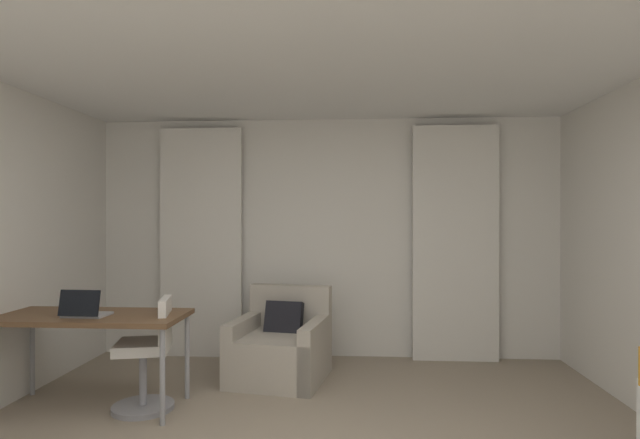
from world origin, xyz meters
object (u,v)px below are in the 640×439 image
(desk, at_px, (92,322))
(laptop, at_px, (85,311))
(desk_chair, at_px, (148,360))
(armchair, at_px, (281,349))

(desk, height_order, laptop, laptop)
(desk_chair, bearing_deg, desk, -177.78)
(desk_chair, xyz_separation_m, laptop, (-0.46, -0.12, 0.40))
(armchair, relative_size, desk_chair, 1.11)
(armchair, height_order, desk_chair, desk_chair)
(armchair, xyz_separation_m, laptop, (-1.39, -0.95, 0.51))
(armchair, relative_size, desk, 0.67)
(desk, bearing_deg, armchair, 31.46)
(desk, bearing_deg, desk_chair, 2.22)
(desk, distance_m, desk_chair, 0.54)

